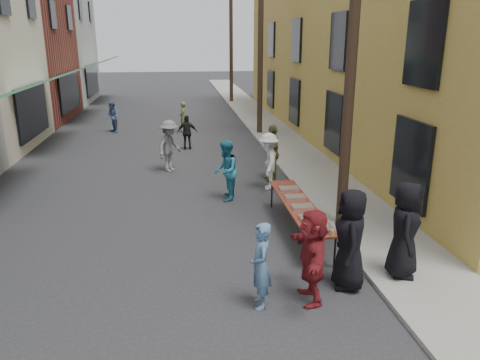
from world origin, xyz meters
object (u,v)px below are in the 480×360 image
object	(u,v)px
serving_table	(299,206)
guest_front_a	(350,239)
utility_pole_near	(353,44)
catering_tray_sausage	(319,229)
utility_pole_far	(231,39)
utility_pole_mid	(261,40)
server	(405,230)
guest_front_c	(226,171)

from	to	relation	value
serving_table	guest_front_a	bearing A→B (deg)	-83.73
utility_pole_near	catering_tray_sausage	bearing A→B (deg)	-121.56
utility_pole_near	utility_pole_far	xyz separation A→B (m)	(0.00, 24.00, 0.00)
utility_pole_far	catering_tray_sausage	size ratio (longest dim) A/B	18.00
utility_pole_mid	serving_table	world-z (taller)	utility_pole_mid
utility_pole_near	serving_table	world-z (taller)	utility_pole_near
catering_tray_sausage	server	world-z (taller)	server
serving_table	guest_front_c	xyz separation A→B (m)	(-1.51, 2.70, 0.19)
guest_front_c	server	world-z (taller)	server
guest_front_a	server	bearing A→B (deg)	107.77
serving_table	utility_pole_far	bearing A→B (deg)	87.19
serving_table	guest_front_a	xyz separation A→B (m)	(0.29, -2.65, 0.28)
catering_tray_sausage	guest_front_c	xyz separation A→B (m)	(-1.51, 4.35, 0.11)
utility_pole_mid	guest_front_c	distance (m)	10.59
catering_tray_sausage	utility_pole_near	bearing A→B (deg)	58.44
utility_pole_mid	catering_tray_sausage	world-z (taller)	utility_pole_mid
utility_pole_near	server	size ratio (longest dim) A/B	4.65
utility_pole_mid	guest_front_a	xyz separation A→B (m)	(-0.90, -14.94, -3.51)
utility_pole_mid	guest_front_a	world-z (taller)	utility_pole_mid
utility_pole_far	guest_front_c	world-z (taller)	utility_pole_far
utility_pole_mid	serving_table	xyz separation A→B (m)	(-1.19, -12.29, -3.79)
utility_pole_near	guest_front_a	world-z (taller)	utility_pole_near
server	utility_pole_mid	bearing A→B (deg)	23.92
utility_pole_far	server	distance (m)	27.03
utility_pole_near	catering_tray_sausage	xyz separation A→B (m)	(-1.19, -1.94, -3.71)
utility_pole_far	guest_front_c	bearing A→B (deg)	-97.13
utility_pole_near	server	bearing A→B (deg)	-84.98
utility_pole_far	guest_front_a	xyz separation A→B (m)	(-0.90, -26.94, -3.51)
utility_pole_near	catering_tray_sausage	world-z (taller)	utility_pole_near
guest_front_a	server	size ratio (longest dim) A/B	1.03
server	serving_table	bearing A→B (deg)	52.66
guest_front_c	utility_pole_near	bearing A→B (deg)	59.09
utility_pole_far	catering_tray_sausage	world-z (taller)	utility_pole_far
serving_table	guest_front_c	distance (m)	3.10
utility_pole_far	serving_table	bearing A→B (deg)	-92.81
utility_pole_near	serving_table	size ratio (longest dim) A/B	2.25
utility_pole_near	serving_table	bearing A→B (deg)	-166.35
utility_pole_far	utility_pole_near	bearing A→B (deg)	-90.00
guest_front_c	guest_front_a	bearing A→B (deg)	29.46
utility_pole_near	utility_pole_mid	size ratio (longest dim) A/B	1.00
utility_pole_mid	server	bearing A→B (deg)	-89.05
guest_front_a	serving_table	bearing A→B (deg)	-162.41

